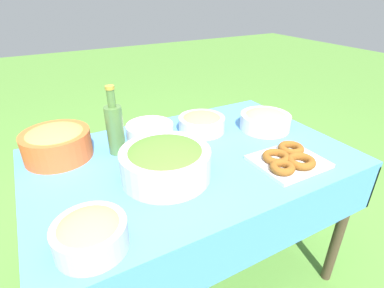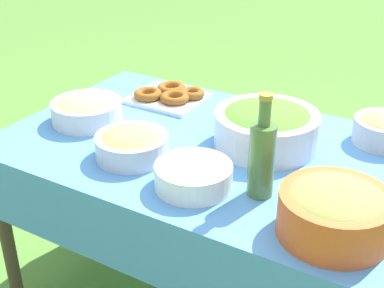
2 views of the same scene
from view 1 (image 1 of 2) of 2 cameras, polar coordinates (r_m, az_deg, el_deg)
The scene contains 10 objects.
ground_plane at distance 1.83m, azimuth -0.07°, elevation -23.16°, with size 14.00×14.00×0.00m, color #568C38.
picnic_table at distance 1.38m, azimuth -0.08°, elevation -5.77°, with size 1.39×0.89×0.76m.
salad_bowl at distance 1.16m, azimuth -5.08°, elevation -3.20°, with size 0.35×0.35×0.14m.
pasta_bowl at distance 1.61m, azimuth 13.78°, elevation 4.50°, with size 0.26×0.26×0.10m.
donut_platter at distance 1.33m, azimuth 17.88°, elevation -2.80°, with size 0.30×0.25×0.05m.
plate_stack at distance 1.49m, azimuth -8.01°, elevation 2.45°, with size 0.23×0.23×0.07m.
olive_oil_bottle at distance 1.35m, azimuth -14.47°, elevation 3.05°, with size 0.08×0.08×0.31m.
bread_bowl at distance 0.92m, azimuth -18.83°, elevation -15.79°, with size 0.21×0.21×0.11m.
fruit_bowl at distance 1.54m, azimuth 1.85°, elevation 4.15°, with size 0.24×0.24×0.10m.
olive_bowl at distance 1.41m, azimuth -24.41°, elevation 0.34°, with size 0.29×0.29×0.14m.
Camera 1 is at (0.56, 1.01, 1.43)m, focal length 28.00 mm.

